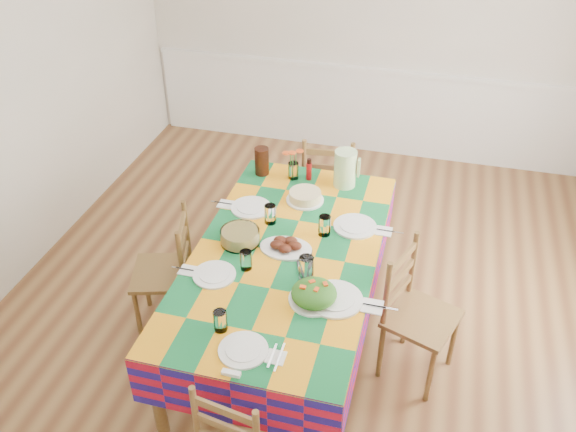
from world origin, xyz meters
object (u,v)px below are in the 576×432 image
object	(u,v)px
green_pitcher	(345,169)
chair_right	(416,315)
meat_platter	(286,246)
chair_far	(328,187)
tea_pitcher	(262,161)
dining_table	(286,263)
chair_left	(168,273)

from	to	relation	value
green_pitcher	chair_right	xyz separation A→B (m)	(0.63, -0.85, -0.48)
meat_platter	green_pitcher	distance (m)	0.87
green_pitcher	chair_far	size ratio (longest dim) A/B	0.28
chair_far	meat_platter	bearing A→B (deg)	82.98
green_pitcher	tea_pitcher	distance (m)	0.63
tea_pitcher	dining_table	bearing A→B (deg)	-64.44
dining_table	chair_far	world-z (taller)	chair_far
dining_table	tea_pitcher	distance (m)	0.99
green_pitcher	chair_left	world-z (taller)	green_pitcher
meat_platter	chair_right	distance (m)	0.93
tea_pitcher	green_pitcher	bearing A→B (deg)	-0.33
dining_table	chair_left	distance (m)	0.88
dining_table	meat_platter	size ratio (longest dim) A/B	6.33
chair_far	green_pitcher	bearing A→B (deg)	107.53
tea_pitcher	chair_right	size ratio (longest dim) A/B	0.22
green_pitcher	chair_far	world-z (taller)	green_pitcher
chair_far	chair_left	xyz separation A→B (m)	(-0.85, -1.31, -0.03)
dining_table	tea_pitcher	size ratio (longest dim) A/B	9.93
chair_left	chair_right	bearing A→B (deg)	73.29
meat_platter	green_pitcher	world-z (taller)	green_pitcher
meat_platter	tea_pitcher	world-z (taller)	tea_pitcher
green_pitcher	tea_pitcher	size ratio (longest dim) A/B	1.30
tea_pitcher	chair_left	bearing A→B (deg)	-116.28
chair_far	chair_right	bearing A→B (deg)	116.12
dining_table	green_pitcher	size ratio (longest dim) A/B	7.62
dining_table	chair_right	distance (m)	0.88
chair_left	chair_right	world-z (taller)	chair_right
tea_pitcher	chair_left	size ratio (longest dim) A/B	0.23
tea_pitcher	chair_far	xyz separation A→B (m)	(0.42, 0.45, -0.44)
dining_table	tea_pitcher	bearing A→B (deg)	115.56
dining_table	meat_platter	distance (m)	0.12
dining_table	chair_left	size ratio (longest dim) A/B	2.27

